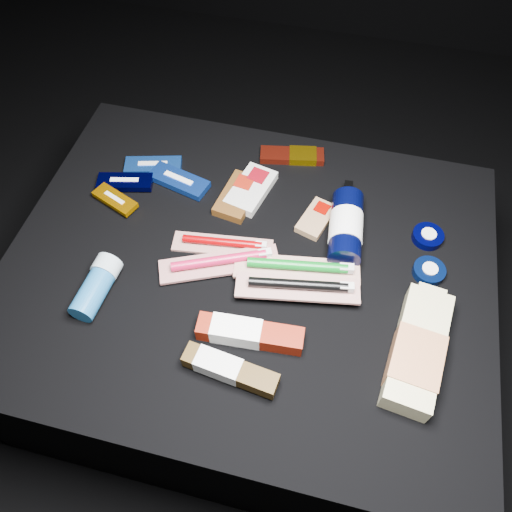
% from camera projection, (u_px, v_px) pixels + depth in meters
% --- Properties ---
extents(ground, '(3.00, 3.00, 0.00)m').
position_uv_depth(ground, '(250.00, 345.00, 1.34)').
color(ground, black).
rests_on(ground, ground).
extents(cloth_table, '(0.98, 0.78, 0.40)m').
position_uv_depth(cloth_table, '(249.00, 310.00, 1.17)').
color(cloth_table, black).
rests_on(cloth_table, ground).
extents(luna_bar_0, '(0.14, 0.08, 0.02)m').
position_uv_depth(luna_bar_0, '(153.00, 166.00, 1.15)').
color(luna_bar_0, blue).
rests_on(luna_bar_0, cloth_table).
extents(luna_bar_1, '(0.15, 0.08, 0.02)m').
position_uv_depth(luna_bar_1, '(179.00, 181.00, 1.12)').
color(luna_bar_1, '#1541B1').
rests_on(luna_bar_1, cloth_table).
extents(luna_bar_2, '(0.13, 0.07, 0.02)m').
position_uv_depth(luna_bar_2, '(125.00, 182.00, 1.11)').
color(luna_bar_2, black).
rests_on(luna_bar_2, cloth_table).
extents(luna_bar_3, '(0.11, 0.07, 0.01)m').
position_uv_depth(luna_bar_3, '(115.00, 200.00, 1.08)').
color(luna_bar_3, '#C27700').
rests_on(luna_bar_3, cloth_table).
extents(clif_bar_0, '(0.09, 0.14, 0.02)m').
position_uv_depth(clif_bar_0, '(239.00, 194.00, 1.10)').
color(clif_bar_0, '#4C2C0F').
rests_on(clif_bar_0, cloth_table).
extents(clif_bar_1, '(0.10, 0.14, 0.02)m').
position_uv_depth(clif_bar_1, '(252.00, 188.00, 1.11)').
color(clif_bar_1, silver).
rests_on(clif_bar_1, cloth_table).
extents(clif_bar_2, '(0.08, 0.11, 0.02)m').
position_uv_depth(clif_bar_2, '(317.00, 217.00, 1.06)').
color(clif_bar_2, '#936D4A').
rests_on(clif_bar_2, cloth_table).
extents(power_bar, '(0.15, 0.07, 0.02)m').
position_uv_depth(power_bar, '(296.00, 156.00, 1.17)').
color(power_bar, maroon).
rests_on(power_bar, cloth_table).
extents(lotion_bottle, '(0.08, 0.21, 0.07)m').
position_uv_depth(lotion_bottle, '(346.00, 227.00, 1.02)').
color(lotion_bottle, black).
rests_on(lotion_bottle, cloth_table).
extents(cream_tin_upper, '(0.06, 0.06, 0.02)m').
position_uv_depth(cream_tin_upper, '(428.00, 236.00, 1.03)').
color(cream_tin_upper, black).
rests_on(cream_tin_upper, cloth_table).
extents(cream_tin_lower, '(0.06, 0.06, 0.02)m').
position_uv_depth(cream_tin_lower, '(429.00, 271.00, 0.99)').
color(cream_tin_lower, black).
rests_on(cream_tin_lower, cloth_table).
extents(bodywash_bottle, '(0.11, 0.25, 0.05)m').
position_uv_depth(bodywash_bottle, '(417.00, 351.00, 0.88)').
color(bodywash_bottle, beige).
rests_on(bodywash_bottle, cloth_table).
extents(deodorant_stick, '(0.06, 0.13, 0.05)m').
position_uv_depth(deodorant_stick, '(96.00, 286.00, 0.95)').
color(deodorant_stick, '#195589').
rests_on(deodorant_stick, cloth_table).
extents(toothbrush_pack_0, '(0.21, 0.07, 0.02)m').
position_uv_depth(toothbrush_pack_0, '(224.00, 244.00, 1.02)').
color(toothbrush_pack_0, '#B9AFAD').
rests_on(toothbrush_pack_0, cloth_table).
extents(toothbrush_pack_1, '(0.24, 0.15, 0.03)m').
position_uv_depth(toothbrush_pack_1, '(221.00, 262.00, 0.99)').
color(toothbrush_pack_1, beige).
rests_on(toothbrush_pack_1, cloth_table).
extents(toothbrush_pack_2, '(0.25, 0.10, 0.03)m').
position_uv_depth(toothbrush_pack_2, '(299.00, 268.00, 0.97)').
color(toothbrush_pack_2, silver).
rests_on(toothbrush_pack_2, cloth_table).
extents(toothbrush_pack_3, '(0.24, 0.09, 0.03)m').
position_uv_depth(toothbrush_pack_3, '(300.00, 287.00, 0.94)').
color(toothbrush_pack_3, beige).
rests_on(toothbrush_pack_3, cloth_table).
extents(toothpaste_carton_red, '(0.20, 0.06, 0.04)m').
position_uv_depth(toothpaste_carton_red, '(245.00, 333.00, 0.90)').
color(toothpaste_carton_red, maroon).
rests_on(toothpaste_carton_red, cloth_table).
extents(toothpaste_carton_green, '(0.17, 0.06, 0.03)m').
position_uv_depth(toothpaste_carton_green, '(226.00, 368.00, 0.86)').
color(toothpaste_carton_green, '#39270C').
rests_on(toothpaste_carton_green, cloth_table).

